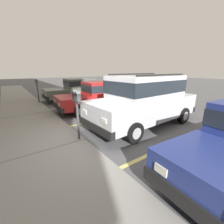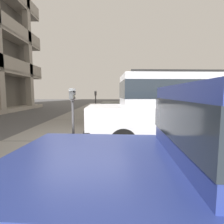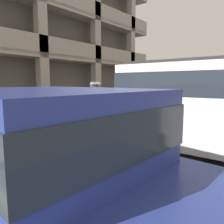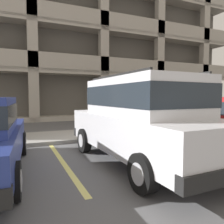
% 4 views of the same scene
% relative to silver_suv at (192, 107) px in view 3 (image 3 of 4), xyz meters
% --- Properties ---
extents(ground_plane, '(80.00, 80.00, 0.10)m').
position_rel_silver_suv_xyz_m(ground_plane, '(-0.08, 2.48, -1.14)').
color(ground_plane, '#565659').
extents(sidewalk, '(40.00, 2.20, 0.12)m').
position_rel_silver_suv_xyz_m(sidewalk, '(-0.08, 3.78, -1.03)').
color(sidewalk, gray).
rests_on(sidewalk, ground_plane).
extents(parking_stall_lines, '(13.07, 4.80, 0.01)m').
position_rel_silver_suv_xyz_m(parking_stall_lines, '(1.54, 1.08, -1.08)').
color(parking_stall_lines, '#DBD16B').
rests_on(parking_stall_lines, ground_plane).
extents(silver_suv, '(2.14, 4.85, 2.03)m').
position_rel_silver_suv_xyz_m(silver_suv, '(0.00, 0.00, 0.00)').
color(silver_suv, silver).
rests_on(silver_suv, ground_plane).
extents(red_sedan, '(2.03, 4.58, 1.54)m').
position_rel_silver_suv_xyz_m(red_sedan, '(-3.47, 0.37, -0.27)').
color(red_sedan, navy).
rests_on(red_sedan, ground_plane).
extents(dark_hatchback, '(2.08, 4.60, 1.54)m').
position_rel_silver_suv_xyz_m(dark_hatchback, '(3.10, 0.23, -0.27)').
color(dark_hatchback, red).
rests_on(dark_hatchback, ground_plane).
extents(parking_meter_near, '(0.35, 0.12, 1.49)m').
position_rel_silver_suv_xyz_m(parking_meter_near, '(0.04, 2.83, 0.14)').
color(parking_meter_near, '#47474C').
rests_on(parking_meter_near, sidewalk).
extents(parking_meter_far, '(0.35, 0.12, 1.52)m').
position_rel_silver_suv_xyz_m(parking_meter_far, '(6.52, 2.80, 0.17)').
color(parking_meter_far, '#47474C').
rests_on(parking_meter_far, sidewalk).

